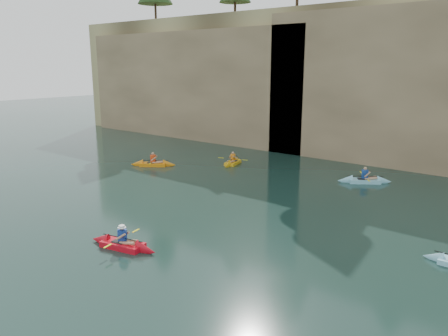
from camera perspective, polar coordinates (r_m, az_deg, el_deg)
The scene contains 10 objects.
ground at distance 14.96m, azimuth -7.02°, elevation -15.29°, with size 160.00×160.00×0.00m, color black.
cliff at distance 40.23m, azimuth 25.36°, elevation 10.52°, with size 70.00×16.00×12.00m, color tan.
cliff_slab_west at distance 43.32m, azimuth -4.47°, elevation 10.91°, with size 26.00×2.40×10.56m, color tan.
cliff_slab_center at distance 32.58m, azimuth 25.61°, elevation 9.57°, with size 24.00×2.40×11.40m, color tan.
sea_cave_west at distance 41.77m, azimuth -2.98°, elevation 6.32°, with size 4.50×1.00×4.00m, color black.
sea_cave_center at distance 34.28m, azimuth 14.89°, elevation 3.65°, with size 3.50×1.00×3.20m, color black.
main_kayaker at distance 18.14m, azimuth -13.09°, elevation -9.65°, with size 3.23×2.13×1.17m.
kayaker_orange at distance 31.80m, azimuth -9.23°, elevation 0.53°, with size 3.09×2.50×1.24m.
kayaker_yellow at distance 31.99m, azimuth 1.16°, elevation 0.76°, with size 2.24×2.91×1.16m.
kayaker_ltblue_mid at distance 28.33m, azimuth 17.86°, elevation -1.55°, with size 3.14×2.47×1.25m.
Camera 1 is at (9.49, -9.07, 7.17)m, focal length 35.00 mm.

